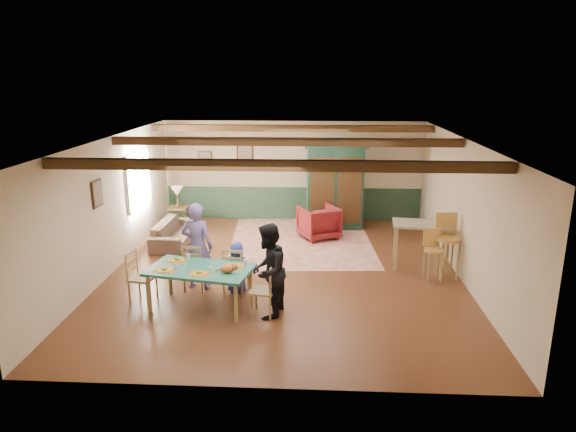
{
  "coord_description": "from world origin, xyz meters",
  "views": [
    {
      "loc": [
        0.6,
        -9.75,
        3.92
      ],
      "look_at": [
        0.07,
        0.16,
        1.15
      ],
      "focal_mm": 32.0,
      "sensor_mm": 36.0,
      "label": 1
    }
  ],
  "objects_px": {
    "dining_chair_far_left": "(196,267)",
    "bar_stool_left": "(433,256)",
    "person_woman": "(268,271)",
    "person_child": "(237,267)",
    "dining_chair_end_left": "(142,277)",
    "dining_table": "(201,288)",
    "cat": "(227,268)",
    "dining_chair_far_right": "(236,270)",
    "armchair": "(319,222)",
    "bar_stool_right": "(447,247)",
    "sofa": "(175,232)",
    "armoire": "(335,187)",
    "person_man": "(197,246)",
    "table_lamp": "(177,197)",
    "counter_table": "(420,246)",
    "end_table": "(179,218)",
    "dining_chair_end_right": "(263,289)"
  },
  "relations": [
    {
      "from": "dining_chair_far_left",
      "to": "bar_stool_left",
      "type": "xyz_separation_m",
      "value": [
        4.49,
        0.71,
        0.04
      ]
    },
    {
      "from": "person_woman",
      "to": "person_child",
      "type": "relative_size",
      "value": 1.64
    },
    {
      "from": "bar_stool_left",
      "to": "dining_chair_end_left",
      "type": "bearing_deg",
      "value": -174.7
    },
    {
      "from": "dining_table",
      "to": "cat",
      "type": "xyz_separation_m",
      "value": [
        0.5,
        -0.2,
        0.45
      ]
    },
    {
      "from": "dining_chair_far_right",
      "to": "armchair",
      "type": "xyz_separation_m",
      "value": [
        1.53,
        3.41,
        -0.06
      ]
    },
    {
      "from": "bar_stool_right",
      "to": "dining_chair_end_left",
      "type": "bearing_deg",
      "value": -170.55
    },
    {
      "from": "dining_chair_far_right",
      "to": "person_woman",
      "type": "relative_size",
      "value": 0.58
    },
    {
      "from": "dining_table",
      "to": "cat",
      "type": "height_order",
      "value": "cat"
    },
    {
      "from": "person_woman",
      "to": "sofa",
      "type": "bearing_deg",
      "value": -134.06
    },
    {
      "from": "armoire",
      "to": "dining_chair_far_right",
      "type": "bearing_deg",
      "value": -118.2
    },
    {
      "from": "dining_chair_far_right",
      "to": "person_man",
      "type": "xyz_separation_m",
      "value": [
        -0.74,
        0.22,
        0.37
      ]
    },
    {
      "from": "person_child",
      "to": "armchair",
      "type": "xyz_separation_m",
      "value": [
        1.51,
        3.33,
        -0.08
      ]
    },
    {
      "from": "person_man",
      "to": "bar_stool_left",
      "type": "relative_size",
      "value": 1.67
    },
    {
      "from": "person_child",
      "to": "table_lamp",
      "type": "distance_m",
      "value": 4.44
    },
    {
      "from": "counter_table",
      "to": "bar_stool_right",
      "type": "distance_m",
      "value": 0.67
    },
    {
      "from": "dining_table",
      "to": "armchair",
      "type": "height_order",
      "value": "armchair"
    },
    {
      "from": "dining_chair_far_right",
      "to": "table_lamp",
      "type": "bearing_deg",
      "value": -51.06
    },
    {
      "from": "end_table",
      "to": "dining_table",
      "type": "bearing_deg",
      "value": -70.82
    },
    {
      "from": "dining_chair_end_right",
      "to": "armoire",
      "type": "distance_m",
      "value": 5.32
    },
    {
      "from": "dining_table",
      "to": "end_table",
      "type": "xyz_separation_m",
      "value": [
        -1.59,
        4.57,
        -0.07
      ]
    },
    {
      "from": "dining_chair_end_right",
      "to": "person_woman",
      "type": "distance_m",
      "value": 0.35
    },
    {
      "from": "person_woman",
      "to": "bar_stool_left",
      "type": "distance_m",
      "value": 3.52
    },
    {
      "from": "person_man",
      "to": "person_woman",
      "type": "xyz_separation_m",
      "value": [
        1.42,
        -1.06,
        -0.04
      ]
    },
    {
      "from": "cat",
      "to": "bar_stool_left",
      "type": "height_order",
      "value": "bar_stool_left"
    },
    {
      "from": "dining_chair_far_right",
      "to": "bar_stool_left",
      "type": "relative_size",
      "value": 0.92
    },
    {
      "from": "dining_chair_far_right",
      "to": "person_man",
      "type": "height_order",
      "value": "person_man"
    },
    {
      "from": "cat",
      "to": "table_lamp",
      "type": "xyz_separation_m",
      "value": [
        -2.09,
        4.77,
        0.05
      ]
    },
    {
      "from": "dining_chair_end_left",
      "to": "armchair",
      "type": "distance_m",
      "value": 4.93
    },
    {
      "from": "person_child",
      "to": "table_lamp",
      "type": "xyz_separation_m",
      "value": [
        -2.12,
        3.89,
        0.38
      ]
    },
    {
      "from": "person_woman",
      "to": "person_child",
      "type": "bearing_deg",
      "value": -133.26
    },
    {
      "from": "counter_table",
      "to": "armchair",
      "type": "bearing_deg",
      "value": 137.73
    },
    {
      "from": "dining_chair_far_left",
      "to": "table_lamp",
      "type": "relative_size",
      "value": 1.7
    },
    {
      "from": "person_child",
      "to": "bar_stool_left",
      "type": "xyz_separation_m",
      "value": [
        3.72,
        0.78,
        0.01
      ]
    },
    {
      "from": "dining_table",
      "to": "armoire",
      "type": "relative_size",
      "value": 0.78
    },
    {
      "from": "person_man",
      "to": "counter_table",
      "type": "bearing_deg",
      "value": -152.51
    },
    {
      "from": "dining_chair_end_left",
      "to": "table_lamp",
      "type": "relative_size",
      "value": 1.7
    },
    {
      "from": "dining_chair_end_left",
      "to": "person_man",
      "type": "distance_m",
      "value": 1.12
    },
    {
      "from": "person_man",
      "to": "table_lamp",
      "type": "xyz_separation_m",
      "value": [
        -1.36,
        3.74,
        0.03
      ]
    },
    {
      "from": "person_woman",
      "to": "armchair",
      "type": "height_order",
      "value": "person_woman"
    },
    {
      "from": "person_woman",
      "to": "cat",
      "type": "distance_m",
      "value": 0.68
    },
    {
      "from": "person_child",
      "to": "armchair",
      "type": "height_order",
      "value": "person_child"
    },
    {
      "from": "armchair",
      "to": "sofa",
      "type": "distance_m",
      "value": 3.47
    },
    {
      "from": "bar_stool_left",
      "to": "person_man",
      "type": "bearing_deg",
      "value": -179.85
    },
    {
      "from": "person_man",
      "to": "dining_chair_end_left",
      "type": "bearing_deg",
      "value": 46.85
    },
    {
      "from": "dining_table",
      "to": "person_woman",
      "type": "relative_size",
      "value": 1.09
    },
    {
      "from": "dining_chair_end_right",
      "to": "cat",
      "type": "relative_size",
      "value": 2.64
    },
    {
      "from": "person_child",
      "to": "end_table",
      "type": "xyz_separation_m",
      "value": [
        -2.12,
        3.89,
        -0.19
      ]
    },
    {
      "from": "person_man",
      "to": "end_table",
      "type": "height_order",
      "value": "person_man"
    },
    {
      "from": "dining_chair_far_left",
      "to": "bar_stool_left",
      "type": "bearing_deg",
      "value": -159.99
    },
    {
      "from": "armoire",
      "to": "table_lamp",
      "type": "bearing_deg",
      "value": -179.45
    }
  ]
}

